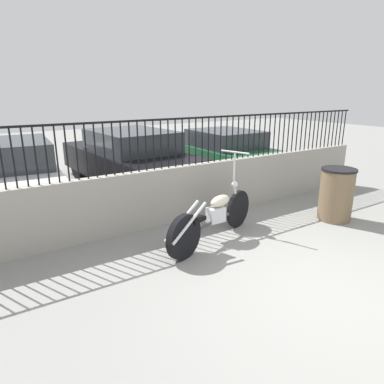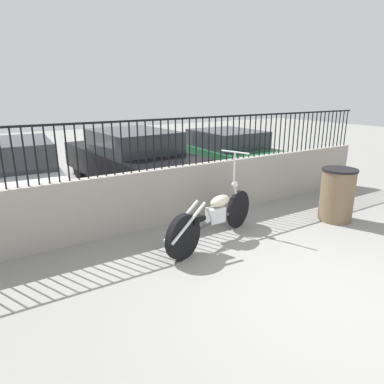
{
  "view_description": "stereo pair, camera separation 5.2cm",
  "coord_description": "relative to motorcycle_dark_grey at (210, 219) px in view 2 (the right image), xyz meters",
  "views": [
    {
      "loc": [
        -3.27,
        -2.2,
        2.34
      ],
      "look_at": [
        -0.3,
        2.45,
        0.7
      ],
      "focal_mm": 32.0,
      "sensor_mm": 36.0,
      "label": 1
    },
    {
      "loc": [
        -3.23,
        -2.22,
        2.34
      ],
      "look_at": [
        -0.3,
        2.45,
        0.7
      ],
      "focal_mm": 32.0,
      "sensor_mm": 36.0,
      "label": 2
    }
  ],
  "objects": [
    {
      "name": "car_white",
      "position": [
        -2.4,
        4.14,
        0.26
      ],
      "size": [
        2.13,
        4.4,
        1.34
      ],
      "rotation": [
        0.0,
        0.0,
        1.5
      ],
      "color": "black",
      "rests_on": "ground_plane"
    },
    {
      "name": "fence_railing",
      "position": [
        0.33,
        1.13,
        1.16
      ],
      "size": [
        9.25,
        0.04,
        0.86
      ],
      "color": "black",
      "rests_on": "low_wall"
    },
    {
      "name": "car_green",
      "position": [
        3.14,
        3.8,
        0.23
      ],
      "size": [
        1.83,
        4.01,
        1.26
      ],
      "rotation": [
        0.0,
        0.0,
        1.56
      ],
      "color": "black",
      "rests_on": "ground_plane"
    },
    {
      "name": "trash_bin",
      "position": [
        2.58,
        -0.41,
        0.08
      ],
      "size": [
        0.63,
        0.63,
        0.98
      ],
      "color": "brown",
      "rests_on": "ground_plane"
    },
    {
      "name": "car_black",
      "position": [
        0.32,
        3.98,
        0.3
      ],
      "size": [
        2.19,
        4.71,
        1.41
      ],
      "rotation": [
        0.0,
        0.0,
        1.65
      ],
      "color": "black",
      "rests_on": "ground_plane"
    },
    {
      "name": "ground_plane",
      "position": [
        0.33,
        -1.87,
        -0.41
      ],
      "size": [
        40.0,
        40.0,
        0.0
      ],
      "primitive_type": "plane",
      "color": "gray"
    },
    {
      "name": "low_wall",
      "position": [
        0.33,
        1.13,
        0.1
      ],
      "size": [
        9.25,
        0.18,
        1.03
      ],
      "color": "#9E998E",
      "rests_on": "ground_plane"
    },
    {
      "name": "motorcycle_dark_grey",
      "position": [
        0.0,
        0.0,
        0.0
      ],
      "size": [
        2.1,
        0.9,
        1.39
      ],
      "rotation": [
        0.0,
        0.0,
        0.34
      ],
      "color": "black",
      "rests_on": "ground_plane"
    }
  ]
}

